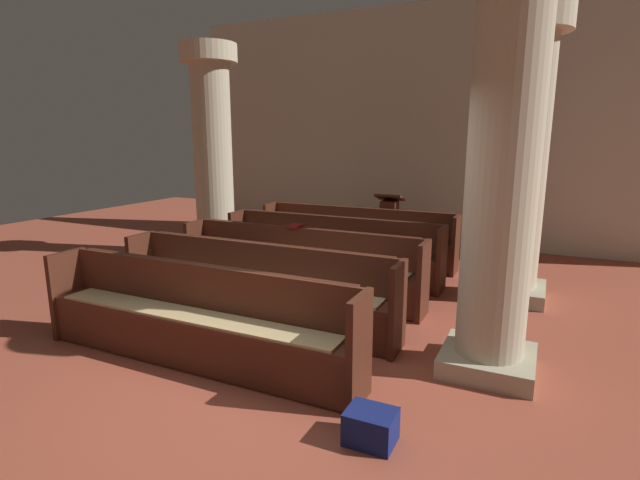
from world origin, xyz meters
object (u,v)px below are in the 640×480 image
Objects in this scene: pew_row_1 at (331,246)px; pew_row_0 at (356,234)px; pew_row_3 at (254,283)px; pillar_aisle_rear at (503,163)px; hymn_book at (296,226)px; lectern at (389,228)px; pew_row_4 at (193,314)px; kneeler_box_navy at (371,427)px; pillar_far_side at (213,149)px; pew_row_2 at (298,262)px; pillar_aisle_side at (520,154)px.

pew_row_0 is at bearing 90.00° from pew_row_1.
pew_row_1 is 1.00× the size of pew_row_3.
pillar_aisle_rear is 3.04m from hymn_book.
hymn_book is (-0.14, -0.84, 0.44)m from pew_row_1.
pew_row_3 is 1.30m from hymn_book.
lectern is (-2.19, 3.98, -1.40)m from pillar_aisle_rear.
pew_row_4 is 1.97m from kneeler_box_navy.
pew_row_3 is 0.93× the size of pillar_far_side.
pew_row_4 is 3.08× the size of lectern.
pillar_aisle_rear reaches higher than pew_row_3.
lectern is at bearing 81.20° from hymn_book.
pillar_aisle_rear reaches higher than kneeler_box_navy.
lectern is 4.97× the size of hymn_book.
hymn_book reaches higher than pew_row_1.
kneeler_box_navy is (1.88, -0.43, -0.37)m from pew_row_4.
lectern is at bearing 81.39° from pew_row_1.
lectern is (2.72, 1.46, -1.40)m from pillar_far_side.
kneeler_box_navy is at bearing -112.43° from pillar_aisle_rear.
hymn_book is (-0.43, -2.76, 0.47)m from lectern.
hymn_book reaches higher than pew_row_2.
pillar_far_side is at bearing 176.94° from pillar_aisle_side.
kneeler_box_navy is (1.88, -2.49, -0.37)m from pew_row_2.
lectern reaches higher than pew_row_3.
pew_row_0 and pew_row_2 have the same top height.
pew_row_0 is 4.93m from kneeler_box_navy.
pillar_aisle_side is (2.48, -0.83, 1.37)m from pew_row_0.
pew_row_3 is at bearing -45.91° from pillar_far_side.
lectern is (0.29, 2.95, -0.03)m from pew_row_2.
pew_row_4 is at bearing 167.09° from kneeler_box_navy.
pillar_aisle_side reaches higher than pew_row_2.
pillar_far_side is at bearing 152.89° from pillar_aisle_rear.
pew_row_2 is 3.02m from pillar_aisle_rear.
pew_row_1 is 4.00m from kneeler_box_navy.
pillar_aisle_side is 4.14m from kneeler_box_navy.
pew_row_0 is at bearing 161.44° from pillar_aisle_side.
pew_row_0 is 2.85m from pillar_far_side.
pillar_aisle_side is at bearing 26.19° from pew_row_2.
pillar_aisle_side reaches higher than lectern.
kneeler_box_navy is at bearing -53.01° from hymn_book.
pillar_aisle_rear is at bearing -90.00° from pillar_aisle_side.
pew_row_4 is 4.51m from pillar_far_side.
pillar_aisle_side is at bearing 80.81° from kneeler_box_navy.
pew_row_2 is 15.29× the size of hymn_book.
pew_row_0 is 0.93× the size of pillar_aisle_side.
hymn_book reaches higher than pew_row_4.
pew_row_4 is at bearing -93.32° from lectern.
pillar_aisle_rear is at bearing -22.58° from pew_row_2.
pew_row_1 is 3.08m from pew_row_4.
pew_row_4 is (0.00, -3.08, 0.00)m from pew_row_1.
pillar_aisle_rear is at bearing 67.57° from kneeler_box_navy.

